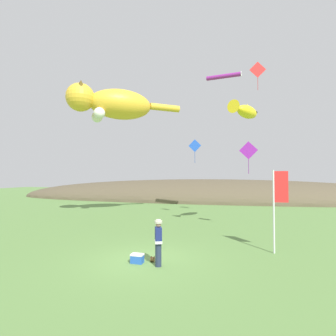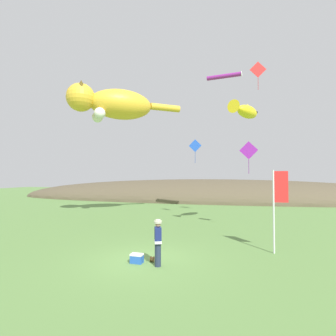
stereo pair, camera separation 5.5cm
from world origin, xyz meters
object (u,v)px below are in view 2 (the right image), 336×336
object	(u,v)px
festival_attendant	(158,241)
picnic_cooler	(137,258)
kite_spool	(152,259)
kite_giant_cat	(113,104)
kite_fish_windsock	(245,111)
festival_banner_pole	(277,199)
kite_tube_streamer	(224,76)
kite_diamond_red	(258,70)
kite_diamond_violet	(249,151)
kite_diamond_blue	(195,146)

from	to	relation	value
festival_attendant	picnic_cooler	bearing A→B (deg)	169.38
kite_spool	kite_giant_cat	xyz separation A→B (m)	(-6.60, 9.92, 9.40)
kite_fish_windsock	festival_banner_pole	bearing A→B (deg)	-76.58
kite_tube_streamer	kite_giant_cat	bearing A→B (deg)	-165.95
picnic_cooler	kite_giant_cat	bearing A→B (deg)	120.72
kite_fish_windsock	kite_diamond_red	size ratio (longest dim) A/B	1.49
kite_spool	kite_diamond_violet	bearing A→B (deg)	59.08
festival_banner_pole	kite_giant_cat	bearing A→B (deg)	147.36
festival_attendant	picnic_cooler	distance (m)	1.21
picnic_cooler	kite_diamond_red	world-z (taller)	kite_diamond_red
kite_diamond_red	kite_tube_streamer	bearing A→B (deg)	132.49
festival_attendant	kite_giant_cat	size ratio (longest dim) A/B	0.21
kite_diamond_violet	kite_diamond_red	xyz separation A→B (m)	(0.85, 2.63, 6.08)
festival_attendant	kite_tube_streamer	xyz separation A→B (m)	(2.18, 12.64, 10.93)
kite_fish_windsock	kite_tube_streamer	world-z (taller)	kite_tube_streamer
festival_attendant	festival_banner_pole	bearing A→B (deg)	31.13
kite_fish_windsock	kite_diamond_red	distance (m)	4.32
festival_attendant	kite_diamond_violet	size ratio (longest dim) A/B	0.87
kite_fish_windsock	kite_tube_streamer	bearing A→B (deg)	105.78
picnic_cooler	kite_giant_cat	distance (m)	15.07
kite_fish_windsock	festival_attendant	bearing A→B (deg)	-115.19
picnic_cooler	festival_banner_pole	xyz separation A→B (m)	(5.65, 2.69, 2.25)
festival_banner_pole	kite_diamond_blue	distance (m)	10.94
festival_attendant	kite_spool	distance (m)	1.01
picnic_cooler	kite_diamond_blue	size ratio (longest dim) A/B	0.26
festival_attendant	kite_diamond_blue	xyz separation A→B (m)	(-0.23, 11.94, 5.00)
festival_banner_pole	kite_diamond_blue	size ratio (longest dim) A/B	1.89
kite_diamond_violet	kite_diamond_blue	distance (m)	6.17
kite_spool	kite_diamond_violet	xyz separation A→B (m)	(4.13, 6.90, 4.92)
kite_fish_windsock	kite_tube_streamer	size ratio (longest dim) A/B	1.04
festival_banner_pole	kite_fish_windsock	xyz separation A→B (m)	(-1.14, 4.78, 5.20)
festival_attendant	kite_diamond_blue	distance (m)	12.95
picnic_cooler	festival_banner_pole	bearing A→B (deg)	25.42
festival_banner_pole	kite_giant_cat	distance (m)	15.59
kite_giant_cat	kite_tube_streamer	size ratio (longest dim) A/B	2.84
festival_attendant	kite_fish_windsock	distance (m)	10.76
kite_spool	kite_fish_windsock	world-z (taller)	kite_fish_windsock
kite_diamond_red	kite_diamond_violet	bearing A→B (deg)	-107.90
kite_giant_cat	festival_attendant	bearing A→B (deg)	-56.06
kite_tube_streamer	kite_diamond_blue	size ratio (longest dim) A/B	1.50
picnic_cooler	kite_diamond_red	bearing A→B (deg)	60.50
kite_spool	kite_diamond_blue	bearing A→B (deg)	89.36
kite_diamond_blue	kite_diamond_violet	bearing A→B (deg)	-49.00
festival_banner_pole	kite_tube_streamer	world-z (taller)	kite_tube_streamer
kite_tube_streamer	kite_fish_windsock	bearing A→B (deg)	-74.22
picnic_cooler	kite_fish_windsock	world-z (taller)	kite_fish_windsock
festival_banner_pole	kite_diamond_red	distance (m)	11.23
festival_attendant	kite_diamond_violet	xyz separation A→B (m)	(3.77, 7.34, 4.08)
festival_attendant	kite_diamond_red	world-z (taller)	kite_diamond_red
kite_fish_windsock	kite_diamond_violet	bearing A→B (deg)	-58.63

